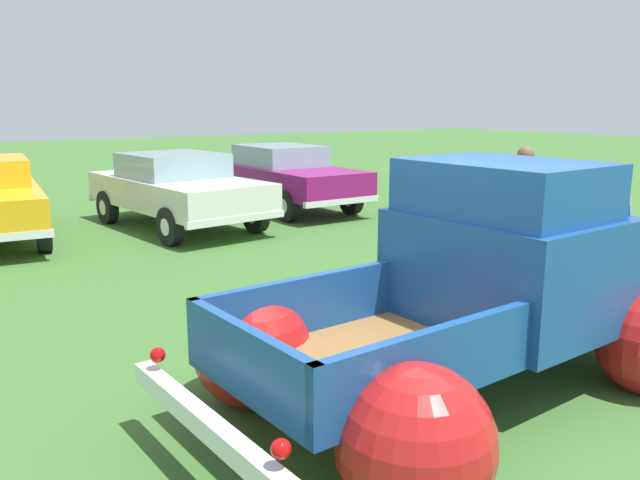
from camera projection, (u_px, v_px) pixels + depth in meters
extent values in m
plane|color=#3D6B2D|center=(450.00, 395.00, 5.37)|extent=(80.00, 80.00, 0.00)
cylinder|color=black|center=(483.00, 296.00, 6.82)|extent=(0.77, 0.27, 0.76)
cylinder|color=silver|center=(483.00, 296.00, 6.82)|extent=(0.36, 0.26, 0.34)
cylinder|color=black|center=(256.00, 358.00, 5.18)|extent=(0.77, 0.27, 0.76)
cylinder|color=silver|center=(256.00, 358.00, 5.18)|extent=(0.36, 0.26, 0.34)
cylinder|color=black|center=(409.00, 449.00, 3.82)|extent=(0.77, 0.27, 0.76)
cylinder|color=silver|center=(409.00, 449.00, 3.82)|extent=(0.36, 0.26, 0.34)
sphere|color=red|center=(252.00, 349.00, 5.20)|extent=(1.02, 1.02, 0.96)
sphere|color=red|center=(415.00, 443.00, 3.77)|extent=(1.02, 1.02, 0.96)
cube|color=olive|center=(364.00, 362.00, 4.70)|extent=(2.15, 1.67, 0.04)
cube|color=#19478C|center=(306.00, 307.00, 5.22)|extent=(2.05, 0.21, 0.50)
cube|color=#19478C|center=(440.00, 364.00, 4.08)|extent=(2.05, 0.21, 0.50)
cube|color=#19478C|center=(457.00, 306.00, 5.23)|extent=(0.18, 1.54, 0.50)
cube|color=#19478C|center=(247.00, 364.00, 4.07)|extent=(0.18, 1.54, 0.50)
cube|color=#19478C|center=(506.00, 268.00, 5.54)|extent=(1.56, 1.79, 0.95)
cube|color=#19478C|center=(504.00, 188.00, 5.34)|extent=(1.25, 1.61, 0.45)
cube|color=#8CADB7|center=(550.00, 184.00, 5.72)|extent=(0.24, 1.47, 0.38)
cube|color=#19478C|center=(574.00, 272.00, 6.20)|extent=(1.35, 1.70, 0.55)
sphere|color=red|center=(481.00, 292.00, 6.84)|extent=(0.98, 0.98, 0.92)
cube|color=silver|center=(205.00, 423.00, 3.96)|extent=(0.25, 1.98, 0.14)
cube|color=silver|center=(601.00, 295.00, 6.59)|extent=(0.25, 1.98, 0.14)
sphere|color=red|center=(158.00, 355.00, 4.56)|extent=(0.12, 0.12, 0.11)
sphere|color=red|center=(281.00, 449.00, 3.33)|extent=(0.12, 0.12, 0.11)
cylinder|color=black|center=(43.00, 232.00, 10.42)|extent=(0.26, 0.68, 0.66)
cylinder|color=silver|center=(43.00, 232.00, 10.42)|extent=(0.24, 0.32, 0.30)
cylinder|color=black|center=(30.00, 207.00, 12.92)|extent=(0.26, 0.68, 0.66)
cylinder|color=silver|center=(30.00, 207.00, 12.92)|extent=(0.24, 0.32, 0.30)
cylinder|color=black|center=(256.00, 215.00, 12.00)|extent=(0.28, 0.68, 0.66)
cylinder|color=silver|center=(256.00, 215.00, 12.00)|extent=(0.25, 0.32, 0.30)
cylinder|color=black|center=(170.00, 226.00, 10.90)|extent=(0.28, 0.68, 0.66)
cylinder|color=silver|center=(170.00, 226.00, 10.90)|extent=(0.25, 0.32, 0.30)
cylinder|color=black|center=(186.00, 199.00, 14.00)|extent=(0.28, 0.68, 0.66)
cylinder|color=silver|center=(186.00, 199.00, 14.00)|extent=(0.25, 0.32, 0.30)
cylinder|color=black|center=(107.00, 207.00, 12.89)|extent=(0.28, 0.68, 0.66)
cylinder|color=silver|center=(107.00, 207.00, 12.89)|extent=(0.25, 0.32, 0.30)
cube|color=silver|center=(178.00, 192.00, 12.37)|extent=(2.37, 4.37, 0.55)
cube|color=#8CADB7|center=(173.00, 165.00, 12.39)|extent=(1.83, 1.94, 0.45)
cube|color=silver|center=(133.00, 193.00, 13.95)|extent=(1.93, 0.34, 0.12)
cube|color=silver|center=(237.00, 219.00, 10.90)|extent=(1.93, 0.34, 0.12)
cylinder|color=black|center=(351.00, 199.00, 13.94)|extent=(0.21, 0.66, 0.66)
cylinder|color=silver|center=(351.00, 199.00, 13.94)|extent=(0.22, 0.30, 0.30)
cylinder|color=black|center=(287.00, 206.00, 13.05)|extent=(0.21, 0.66, 0.66)
cylinder|color=silver|center=(287.00, 206.00, 13.05)|extent=(0.22, 0.30, 0.30)
cylinder|color=black|center=(282.00, 185.00, 16.26)|extent=(0.21, 0.66, 0.66)
cylinder|color=silver|center=(282.00, 185.00, 16.26)|extent=(0.22, 0.30, 0.30)
cylinder|color=black|center=(224.00, 190.00, 15.37)|extent=(0.21, 0.66, 0.66)
cylinder|color=silver|center=(224.00, 190.00, 15.37)|extent=(0.22, 0.30, 0.30)
cube|color=#8C1466|center=(284.00, 178.00, 14.58)|extent=(1.84, 4.52, 0.55)
cube|color=#8CADB7|center=(280.00, 155.00, 14.62)|extent=(1.54, 1.92, 0.45)
cube|color=silver|center=(240.00, 180.00, 16.41)|extent=(1.80, 0.14, 0.12)
cube|color=silver|center=(342.00, 201.00, 12.85)|extent=(1.80, 0.14, 0.12)
cylinder|color=black|center=(526.00, 243.00, 9.11)|extent=(0.19, 0.19, 0.87)
cylinder|color=black|center=(514.00, 242.00, 9.21)|extent=(0.19, 0.19, 0.87)
cylinder|color=#B2262D|center=(523.00, 189.00, 9.00)|extent=(0.44, 0.44, 0.66)
cylinder|color=#B2262D|center=(539.00, 188.00, 8.86)|extent=(0.12, 0.12, 0.62)
cylinder|color=#B2262D|center=(508.00, 186.00, 9.12)|extent=(0.12, 0.12, 0.62)
sphere|color=brown|center=(526.00, 155.00, 8.90)|extent=(0.31, 0.31, 0.24)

